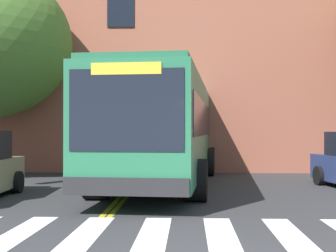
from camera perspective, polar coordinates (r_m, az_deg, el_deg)
The scene contains 6 objects.
crosswalk at distance 7.92m, azimuth -1.85°, elevation -13.16°, with size 9.58×3.19×0.01m.
lane_line_yellow_inner at distance 21.84m, azimuth -2.51°, elevation -5.09°, with size 0.12×36.00×0.01m, color gold.
lane_line_yellow_outer at distance 21.83m, azimuth -2.09°, elevation -5.09°, with size 0.12×36.00×0.01m, color gold.
city_bus at distance 15.30m, azimuth -0.35°, elevation -0.17°, with size 3.82×12.33×3.35m.
car_teal_behind_bus at distance 25.68m, azimuth -2.64°, elevation -2.64°, with size 2.18×3.83×1.72m.
building_facade at distance 24.03m, azimuth -4.39°, elevation 10.42°, with size 39.29×8.95×12.60m.
Camera 1 is at (-0.34, -4.81, 1.73)m, focal length 50.00 mm.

